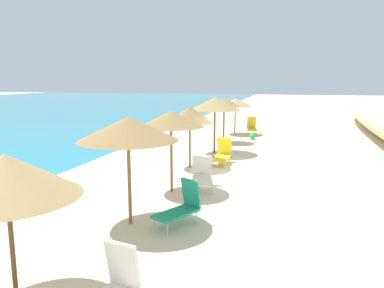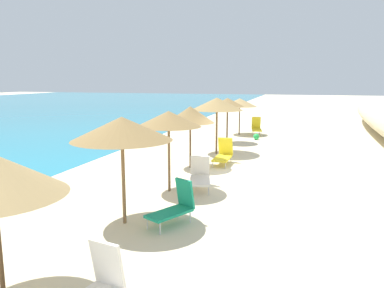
% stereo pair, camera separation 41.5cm
% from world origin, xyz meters
% --- Properties ---
extents(ground_plane, '(160.00, 160.00, 0.00)m').
position_xyz_m(ground_plane, '(0.00, 0.00, 0.00)').
color(ground_plane, beige).
extents(beach_umbrella_1, '(2.55, 2.55, 2.78)m').
position_xyz_m(beach_umbrella_1, '(-6.07, 2.00, 2.48)').
color(beach_umbrella_1, brown).
rests_on(beach_umbrella_1, ground_plane).
extents(beach_umbrella_2, '(2.14, 2.14, 2.69)m').
position_xyz_m(beach_umbrella_2, '(-3.07, 1.85, 2.42)').
color(beach_umbrella_2, brown).
rests_on(beach_umbrella_2, ground_plane).
extents(beach_umbrella_3, '(2.03, 2.03, 2.60)m').
position_xyz_m(beach_umbrella_3, '(0.40, 2.17, 2.25)').
color(beach_umbrella_3, brown).
rests_on(beach_umbrella_3, ground_plane).
extents(beach_umbrella_4, '(2.58, 2.58, 2.81)m').
position_xyz_m(beach_umbrella_4, '(3.70, 1.79, 2.49)').
color(beach_umbrella_4, brown).
rests_on(beach_umbrella_4, ground_plane).
extents(beach_umbrella_5, '(1.92, 1.92, 2.63)m').
position_xyz_m(beach_umbrella_5, '(7.07, 1.92, 2.38)').
color(beach_umbrella_5, brown).
rests_on(beach_umbrella_5, ground_plane).
extents(beach_umbrella_6, '(2.32, 2.32, 2.44)m').
position_xyz_m(beach_umbrella_6, '(10.65, 1.78, 2.16)').
color(beach_umbrella_6, brown).
rests_on(beach_umbrella_6, ground_plane).
extents(lounge_chair_0, '(1.56, 0.65, 1.13)m').
position_xyz_m(lounge_chair_0, '(1.45, 0.96, 0.44)').
color(lounge_chair_0, yellow).
rests_on(lounge_chair_0, ground_plane).
extents(lounge_chair_2, '(1.56, 0.87, 1.18)m').
position_xyz_m(lounge_chair_2, '(10.79, 0.64, 0.50)').
color(lounge_chair_2, yellow).
rests_on(lounge_chair_2, ground_plane).
extents(lounge_chair_3, '(1.40, 1.09, 1.13)m').
position_xyz_m(lounge_chair_3, '(-5.75, 0.73, 0.48)').
color(lounge_chair_3, '#199972').
rests_on(lounge_chair_3, ground_plane).
extents(lounge_chair_4, '(1.54, 1.01, 1.07)m').
position_xyz_m(lounge_chair_4, '(-2.47, 0.96, 0.44)').
color(lounge_chair_4, white).
rests_on(lounge_chair_4, ground_plane).
extents(beach_ball, '(0.38, 0.38, 0.38)m').
position_xyz_m(beach_ball, '(8.70, 0.39, 0.19)').
color(beach_ball, green).
rests_on(beach_ball, ground_plane).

